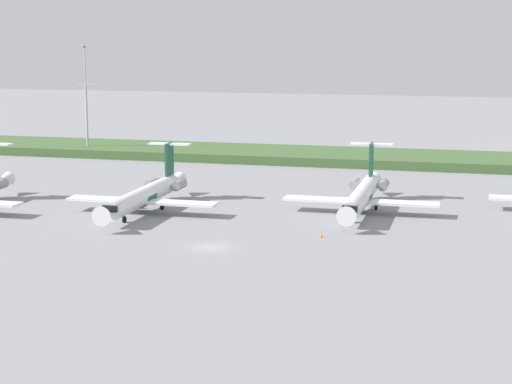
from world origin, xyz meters
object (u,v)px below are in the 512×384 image
object	(u,v)px
regional_jet_third	(145,195)
antenna_mast	(86,110)
regional_jet_fourth	(362,195)
safety_cone_front_marker	(321,236)

from	to	relation	value
regional_jet_third	antenna_mast	world-z (taller)	antenna_mast
regional_jet_fourth	antenna_mast	world-z (taller)	antenna_mast
antenna_mast	regional_jet_fourth	bearing A→B (deg)	-35.26
antenna_mast	safety_cone_front_marker	size ratio (longest dim) A/B	42.99
safety_cone_front_marker	antenna_mast	bearing A→B (deg)	134.39
regional_jet_fourth	safety_cone_front_marker	distance (m)	18.38
antenna_mast	safety_cone_front_marker	xyz separation A→B (m)	(63.75, -65.14, -9.53)
safety_cone_front_marker	regional_jet_fourth	bearing A→B (deg)	80.83
regional_jet_third	safety_cone_front_marker	distance (m)	30.06
antenna_mast	safety_cone_front_marker	world-z (taller)	antenna_mast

